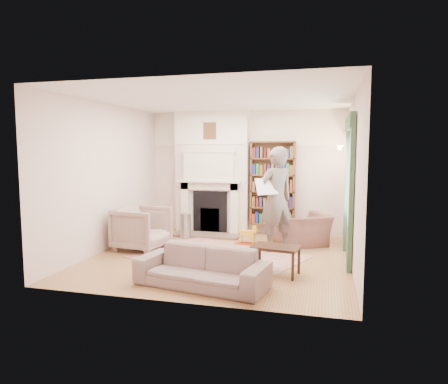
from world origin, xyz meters
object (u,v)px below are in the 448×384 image
(bookcase, at_px, (273,183))
(coffee_table, at_px, (276,260))
(sofa, at_px, (202,267))
(man_reading, at_px, (276,200))
(rocking_horse, at_px, (248,235))
(paraffin_heater, at_px, (185,226))
(armchair_reading, at_px, (301,230))
(armchair_left, at_px, (142,228))

(bookcase, height_order, coffee_table, bookcase)
(coffee_table, bearing_deg, sofa, -130.55)
(man_reading, bearing_deg, sofa, 29.59)
(coffee_table, relative_size, rocking_horse, 1.52)
(coffee_table, bearing_deg, paraffin_heater, 146.14)
(bookcase, relative_size, armchair_reading, 1.88)
(rocking_horse, bearing_deg, paraffin_heater, 178.21)
(man_reading, height_order, rocking_horse, man_reading)
(sofa, xyz_separation_m, coffee_table, (0.94, 0.79, -0.05))
(armchair_reading, height_order, armchair_left, armchair_left)
(sofa, bearing_deg, coffee_table, 50.14)
(coffee_table, xyz_separation_m, rocking_horse, (-0.79, 1.79, -0.02))
(armchair_reading, height_order, rocking_horse, armchair_reading)
(man_reading, xyz_separation_m, paraffin_heater, (-2.06, 0.64, -0.71))
(paraffin_heater, bearing_deg, rocking_horse, -12.00)
(paraffin_heater, bearing_deg, sofa, -65.84)
(armchair_left, xyz_separation_m, sofa, (1.76, -1.73, -0.14))
(armchair_reading, relative_size, paraffin_heater, 1.79)
(rocking_horse, bearing_deg, armchair_left, -145.57)
(man_reading, height_order, coffee_table, man_reading)
(man_reading, relative_size, paraffin_heater, 3.60)
(bookcase, xyz_separation_m, armchair_reading, (0.71, -0.87, -0.85))
(sofa, height_order, rocking_horse, sofa)
(armchair_reading, xyz_separation_m, coffee_table, (-0.27, -2.06, -0.10))
(sofa, height_order, man_reading, man_reading)
(armchair_left, distance_m, paraffin_heater, 1.26)
(armchair_reading, xyz_separation_m, armchair_left, (-2.97, -1.12, 0.09))
(armchair_left, height_order, man_reading, man_reading)
(coffee_table, bearing_deg, armchair_reading, 91.89)
(sofa, distance_m, rocking_horse, 2.59)
(paraffin_heater, bearing_deg, armchair_reading, -0.97)
(paraffin_heater, relative_size, rocking_horse, 1.20)
(sofa, distance_m, paraffin_heater, 3.17)
(armchair_reading, distance_m, coffee_table, 2.08)
(bookcase, relative_size, man_reading, 0.93)
(bookcase, bearing_deg, rocking_horse, -107.10)
(bookcase, xyz_separation_m, man_reading, (0.26, -1.47, -0.19))
(man_reading, bearing_deg, armchair_reading, -168.66)
(man_reading, distance_m, rocking_horse, 1.05)
(sofa, relative_size, coffee_table, 2.66)
(armchair_left, relative_size, rocking_horse, 1.97)
(rocking_horse, bearing_deg, armchair_reading, 24.30)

